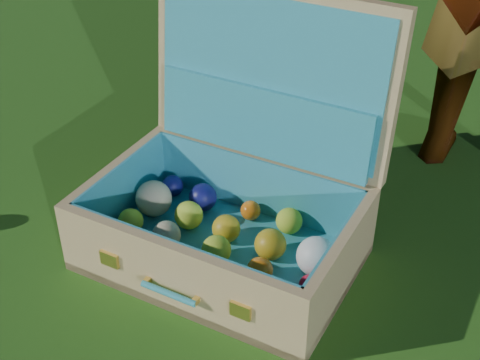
# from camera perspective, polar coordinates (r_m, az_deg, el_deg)

# --- Properties ---
(ground) EXTENTS (60.00, 60.00, 0.00)m
(ground) POSITION_cam_1_polar(r_m,az_deg,el_deg) (1.58, -6.14, -9.34)
(ground) COLOR #215114
(ground) RESTS_ON ground
(suitcase) EXTENTS (0.66, 0.56, 0.60)m
(suitcase) POSITION_cam_1_polar(r_m,az_deg,el_deg) (1.61, -0.29, -0.41)
(suitcase) COLOR tan
(suitcase) RESTS_ON ground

